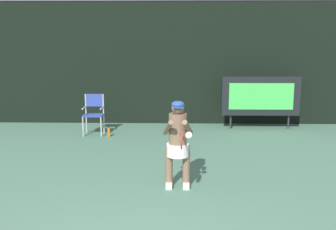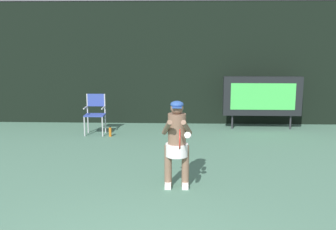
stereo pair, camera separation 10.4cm
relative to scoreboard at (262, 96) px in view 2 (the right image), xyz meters
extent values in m
cube|color=black|center=(-2.83, 0.73, 0.85)|extent=(18.00, 0.12, 3.60)
cylinder|color=#38383D|center=(-2.83, 0.73, 2.68)|extent=(18.00, 0.05, 0.05)
cube|color=black|center=(0.00, 0.00, 0.00)|extent=(2.20, 0.20, 1.10)
cube|color=#46CA53|center=(0.00, -0.10, 0.00)|extent=(1.80, 0.01, 0.75)
cylinder|color=#2D2D33|center=(-0.83, 0.00, -0.75)|extent=(0.05, 0.05, 0.40)
cylinder|color=#2D2D33|center=(0.82, 0.00, -0.75)|extent=(0.05, 0.05, 0.40)
cylinder|color=#B7B7BC|center=(-4.84, -1.05, -0.69)|extent=(0.04, 0.04, 0.52)
cylinder|color=#B7B7BC|center=(-4.36, -1.05, -0.69)|extent=(0.04, 0.04, 0.52)
cylinder|color=#B7B7BC|center=(-4.84, -0.65, -0.69)|extent=(0.04, 0.04, 0.52)
cylinder|color=#B7B7BC|center=(-4.36, -0.65, -0.69)|extent=(0.04, 0.04, 0.52)
cube|color=#31449A|center=(-4.60, -0.85, -0.41)|extent=(0.52, 0.44, 0.03)
cylinder|color=#B7B7BC|center=(-4.84, -0.65, -0.15)|extent=(0.04, 0.04, 0.56)
cylinder|color=#B7B7BC|center=(-4.36, -0.65, -0.15)|extent=(0.04, 0.04, 0.56)
cube|color=#31449A|center=(-4.60, -0.65, -0.04)|extent=(0.48, 0.02, 0.34)
cylinder|color=#B7B7BC|center=(-4.84, -0.85, -0.21)|extent=(0.04, 0.44, 0.04)
cylinder|color=#B7B7BC|center=(-4.36, -0.85, -0.21)|extent=(0.04, 0.44, 0.04)
cylinder|color=orange|center=(-4.16, -1.06, -0.83)|extent=(0.07, 0.07, 0.24)
cylinder|color=black|center=(-4.16, -1.06, -0.69)|extent=(0.03, 0.03, 0.03)
cube|color=white|center=(-2.49, -4.71, -0.90)|extent=(0.11, 0.26, 0.09)
cube|color=white|center=(-2.19, -4.71, -0.90)|extent=(0.11, 0.26, 0.09)
cylinder|color=brown|center=(-2.49, -4.66, -0.57)|extent=(0.13, 0.13, 0.74)
cylinder|color=brown|center=(-2.19, -4.66, -0.57)|extent=(0.13, 0.13, 0.74)
cylinder|color=white|center=(-2.34, -4.66, -0.28)|extent=(0.39, 0.39, 0.22)
cylinder|color=brown|center=(-2.34, -4.66, 0.08)|extent=(0.31, 0.31, 0.56)
sphere|color=brown|center=(-2.34, -4.66, 0.46)|extent=(0.22, 0.22, 0.22)
ellipsoid|color=#284C93|center=(-2.34, -4.66, 0.52)|extent=(0.22, 0.22, 0.12)
cube|color=#284C93|center=(-2.34, -4.75, 0.48)|extent=(0.17, 0.12, 0.02)
cylinder|color=brown|center=(-2.50, -4.82, 0.15)|extent=(0.20, 0.49, 0.34)
cylinder|color=brown|center=(-2.17, -4.82, 0.15)|extent=(0.20, 0.49, 0.34)
cylinder|color=white|center=(-2.15, -4.94, 0.05)|extent=(0.13, 0.12, 0.12)
cylinder|color=black|center=(-2.28, -5.04, 0.08)|extent=(0.03, 0.28, 0.03)
torus|color=red|center=(-2.28, -5.34, 0.08)|extent=(0.02, 0.31, 0.31)
ellipsoid|color=silver|center=(-2.28, -5.34, 0.08)|extent=(0.01, 0.26, 0.26)
camera|label=1|loc=(-2.34, -11.47, 1.64)|focal=43.56mm
camera|label=2|loc=(-2.23, -11.47, 1.64)|focal=43.56mm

